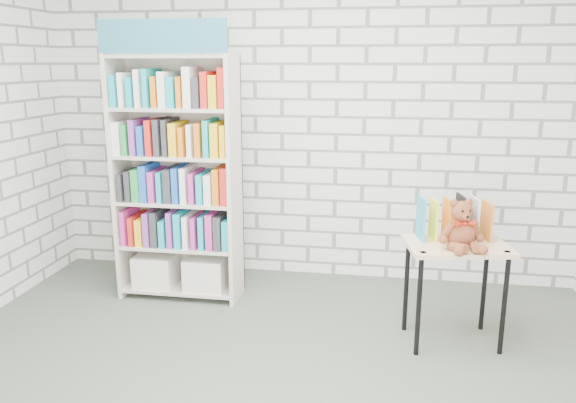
# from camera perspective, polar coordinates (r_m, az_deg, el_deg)

# --- Properties ---
(ground) EXTENTS (4.50, 4.50, 0.00)m
(ground) POSITION_cam_1_polar(r_m,az_deg,el_deg) (3.36, -2.69, -19.44)
(ground) COLOR #474F42
(ground) RESTS_ON ground
(room_shell) EXTENTS (4.52, 4.02, 2.81)m
(room_shell) POSITION_cam_1_polar(r_m,az_deg,el_deg) (2.80, -3.11, 12.66)
(room_shell) COLOR silver
(room_shell) RESTS_ON ground
(bookshelf) EXTENTS (0.95, 0.37, 2.14)m
(bookshelf) POSITION_cam_1_polar(r_m,az_deg,el_deg) (4.46, -11.14, 2.45)
(bookshelf) COLOR beige
(bookshelf) RESTS_ON ground
(display_table) EXTENTS (0.72, 0.56, 0.70)m
(display_table) POSITION_cam_1_polar(r_m,az_deg,el_deg) (3.86, 16.70, -5.50)
(display_table) COLOR #DDB285
(display_table) RESTS_ON ground
(table_books) EXTENTS (0.48, 0.28, 0.27)m
(table_books) POSITION_cam_1_polar(r_m,az_deg,el_deg) (3.89, 16.47, -1.75)
(table_books) COLOR #2B9FBA
(table_books) RESTS_ON display_table
(teddy_bear) EXTENTS (0.29, 0.29, 0.32)m
(teddy_bear) POSITION_cam_1_polar(r_m,az_deg,el_deg) (3.70, 17.23, -2.71)
(teddy_bear) COLOR maroon
(teddy_bear) RESTS_ON display_table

